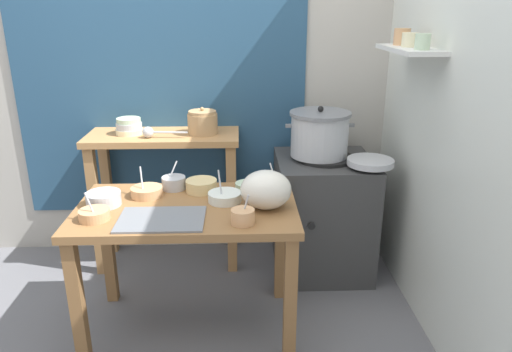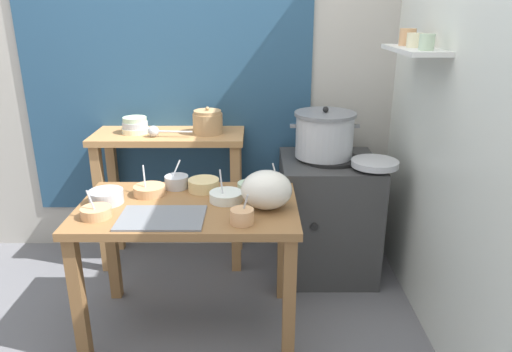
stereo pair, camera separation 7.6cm
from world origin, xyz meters
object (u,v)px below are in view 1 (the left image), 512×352
(wide_pan, at_px, (370,162))
(prep_bowl_7, at_px, (276,183))
(bowl_stack_enamel, at_px, (129,126))
(prep_bowl_3, at_px, (201,185))
(prep_bowl_1, at_px, (243,216))
(prep_bowl_6, at_px, (94,214))
(prep_bowl_4, at_px, (225,196))
(prep_bowl_0, at_px, (104,198))
(prep_table, at_px, (188,226))
(prep_bowl_5, at_px, (247,186))
(back_shelf_table, at_px, (165,167))
(steamer_pot, at_px, (320,134))
(prep_bowl_2, at_px, (147,191))
(clay_pot, at_px, (203,122))
(prep_bowl_8, at_px, (173,182))
(serving_tray, at_px, (162,219))
(ladle, at_px, (150,132))
(plastic_bag, at_px, (266,190))
(stove_block, at_px, (322,214))

(wide_pan, height_order, prep_bowl_7, prep_bowl_7)
(bowl_stack_enamel, relative_size, prep_bowl_3, 1.02)
(bowl_stack_enamel, height_order, prep_bowl_1, bowl_stack_enamel)
(wide_pan, bearing_deg, prep_bowl_6, -157.98)
(prep_bowl_4, bearing_deg, prep_bowl_0, -177.39)
(prep_bowl_6, bearing_deg, prep_table, 20.13)
(prep_bowl_1, height_order, prep_bowl_5, prep_bowl_1)
(back_shelf_table, xyz_separation_m, steamer_pot, (0.98, -0.11, 0.24))
(bowl_stack_enamel, height_order, prep_bowl_0, bowl_stack_enamel)
(back_shelf_table, relative_size, prep_bowl_0, 5.58)
(prep_bowl_2, bearing_deg, steamer_pot, 26.78)
(clay_pot, distance_m, prep_bowl_4, 0.75)
(prep_bowl_7, height_order, prep_bowl_8, prep_bowl_8)
(prep_bowl_6, bearing_deg, prep_bowl_1, -5.54)
(back_shelf_table, xyz_separation_m, prep_bowl_5, (0.52, -0.54, 0.06))
(prep_bowl_2, xyz_separation_m, prep_bowl_5, (0.53, 0.07, -0.00))
(prep_table, bearing_deg, prep_bowl_0, 176.89)
(prep_bowl_2, relative_size, prep_bowl_8, 1.11)
(serving_tray, bearing_deg, prep_bowl_4, 37.29)
(ladle, height_order, prep_bowl_1, ladle)
(prep_table, relative_size, prep_bowl_0, 6.40)
(steamer_pot, xyz_separation_m, wide_pan, (0.27, -0.20, -0.12))
(plastic_bag, bearing_deg, prep_bowl_4, 155.57)
(ladle, bearing_deg, prep_bowl_1, -57.28)
(ladle, relative_size, prep_bowl_2, 1.68)
(serving_tray, xyz_separation_m, prep_bowl_4, (0.29, 0.22, 0.02))
(prep_bowl_0, bearing_deg, wide_pan, 15.87)
(back_shelf_table, bearing_deg, prep_bowl_0, -105.30)
(prep_bowl_6, bearing_deg, stove_block, 32.19)
(prep_bowl_3, relative_size, prep_bowl_7, 1.23)
(serving_tray, xyz_separation_m, prep_bowl_7, (0.56, 0.42, 0.02))
(prep_table, xyz_separation_m, plastic_bag, (0.39, -0.04, 0.21))
(steamer_pot, xyz_separation_m, prep_bowl_0, (-1.18, -0.61, -0.16))
(back_shelf_table, bearing_deg, prep_bowl_6, -102.30)
(clay_pot, height_order, prep_bowl_4, clay_pot)
(ladle, bearing_deg, serving_tray, -77.58)
(prep_bowl_6, bearing_deg, prep_bowl_8, 51.24)
(stove_block, distance_m, prep_bowl_1, 1.05)
(prep_bowl_2, bearing_deg, prep_table, -31.83)
(back_shelf_table, height_order, prep_bowl_3, back_shelf_table)
(plastic_bag, bearing_deg, clay_pot, 114.40)
(prep_bowl_2, bearing_deg, prep_bowl_0, -149.27)
(steamer_pot, height_order, bowl_stack_enamel, steamer_pot)
(prep_bowl_3, bearing_deg, stove_block, 29.19)
(prep_bowl_5, xyz_separation_m, prep_bowl_6, (-0.72, -0.36, 0.00))
(back_shelf_table, relative_size, prep_bowl_2, 5.79)
(prep_bowl_8, bearing_deg, serving_tray, -90.28)
(steamer_pot, distance_m, bowl_stack_enamel, 1.20)
(clay_pot, height_order, bowl_stack_enamel, clay_pot)
(ladle, bearing_deg, prep_bowl_4, -52.08)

